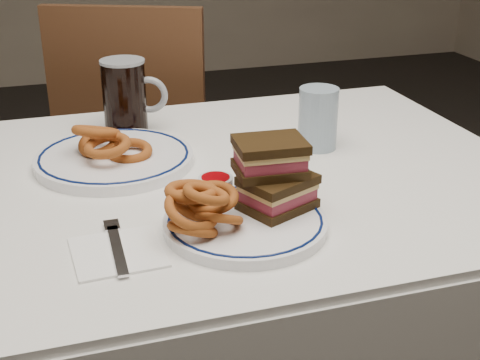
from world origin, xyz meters
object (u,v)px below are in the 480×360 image
object	(u,v)px
main_plate	(245,223)
reuben_sandwich	(274,174)
chair_far	(141,144)
beer_mug	(126,95)
far_plate	(114,158)

from	to	relation	value
main_plate	reuben_sandwich	xyz separation A→B (m)	(0.06, 0.03, 0.06)
chair_far	reuben_sandwich	distance (m)	1.06
beer_mug	main_plate	bearing A→B (deg)	-78.24
chair_far	reuben_sandwich	bearing A→B (deg)	-86.78
main_plate	beer_mug	xyz separation A→B (m)	(-0.10, 0.50, 0.07)
reuben_sandwich	far_plate	xyz separation A→B (m)	(-0.21, 0.29, -0.06)
chair_far	main_plate	bearing A→B (deg)	-89.93
chair_far	far_plate	distance (m)	0.77
beer_mug	chair_far	bearing A→B (deg)	79.19
main_plate	far_plate	bearing A→B (deg)	116.14
reuben_sandwich	beer_mug	bearing A→B (deg)	108.67
beer_mug	reuben_sandwich	bearing A→B (deg)	-71.33
main_plate	reuben_sandwich	size ratio (longest dim) A/B	1.90
chair_far	far_plate	bearing A→B (deg)	-102.27
main_plate	beer_mug	world-z (taller)	beer_mug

